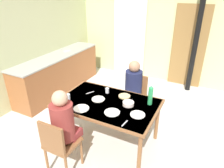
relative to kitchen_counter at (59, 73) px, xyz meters
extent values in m
plane|color=silver|center=(1.64, -1.00, -0.45)|extent=(7.26, 7.26, 0.00)
cube|color=#C4CE90|center=(1.64, 1.79, 0.82)|extent=(4.14, 0.10, 2.54)
cube|color=beige|center=(-0.33, -0.30, 0.82)|extent=(0.10, 4.19, 2.54)
cube|color=olive|center=(2.69, 1.71, 0.55)|extent=(0.80, 0.05, 2.00)
cylinder|color=black|center=(2.85, 1.44, 0.82)|extent=(0.12, 0.12, 2.54)
cube|color=white|center=(1.12, 1.69, 0.62)|extent=(0.90, 0.03, 2.13)
cube|color=#95572F|center=(0.00, 0.00, -0.02)|extent=(0.60, 2.48, 0.87)
cube|color=#9E9E99|center=(0.00, 0.00, 0.43)|extent=(0.61, 2.53, 0.03)
cylinder|color=#B7B7BC|center=(0.00, 0.37, 0.45)|extent=(0.21, 0.21, 0.01)
cube|color=brown|center=(1.95, -1.14, 0.28)|extent=(1.53, 0.98, 0.04)
cube|color=beige|center=(1.95, -1.14, 0.30)|extent=(1.47, 0.94, 0.00)
cylinder|color=brown|center=(1.26, -1.56, -0.09)|extent=(0.06, 0.06, 0.71)
cylinder|color=brown|center=(2.65, -1.56, -0.09)|extent=(0.06, 0.06, 0.71)
cylinder|color=brown|center=(1.26, -0.72, -0.09)|extent=(0.06, 0.06, 0.71)
cylinder|color=brown|center=(2.65, -0.72, -0.09)|extent=(0.06, 0.06, 0.71)
cube|color=brown|center=(1.67, -1.91, 0.00)|extent=(0.40, 0.40, 0.04)
cube|color=brown|center=(1.67, -2.09, 0.21)|extent=(0.38, 0.04, 0.42)
cylinder|color=brown|center=(1.50, -1.74, -0.25)|extent=(0.04, 0.04, 0.41)
cylinder|color=brown|center=(1.84, -1.74, -0.25)|extent=(0.04, 0.04, 0.41)
cylinder|color=brown|center=(1.50, -2.08, -0.25)|extent=(0.04, 0.04, 0.41)
cube|color=brown|center=(2.09, -0.37, 0.00)|extent=(0.40, 0.40, 0.04)
cube|color=brown|center=(2.09, -0.19, 0.21)|extent=(0.38, 0.04, 0.42)
cylinder|color=brown|center=(2.26, -0.54, -0.25)|extent=(0.04, 0.04, 0.41)
cylinder|color=brown|center=(1.92, -0.54, -0.25)|extent=(0.04, 0.04, 0.41)
cylinder|color=brown|center=(2.26, -0.20, -0.25)|extent=(0.04, 0.04, 0.41)
cylinder|color=brown|center=(1.92, -0.20, -0.25)|extent=(0.04, 0.04, 0.41)
cube|color=maroon|center=(1.67, -1.75, 0.06)|extent=(0.30, 0.22, 0.12)
cylinder|color=maroon|center=(1.67, -1.86, 0.32)|extent=(0.30, 0.30, 0.52)
sphere|color=tan|center=(1.67, -1.86, 0.67)|extent=(0.20, 0.20, 0.20)
cube|color=#272D40|center=(2.09, -0.53, 0.06)|extent=(0.30, 0.22, 0.12)
cylinder|color=#1E2347|center=(2.09, -0.42, 0.32)|extent=(0.30, 0.30, 0.52)
sphere|color=#A87A5B|center=(2.09, -0.42, 0.67)|extent=(0.20, 0.20, 0.20)
cylinder|color=green|center=(2.54, -0.89, 0.44)|extent=(0.07, 0.07, 0.28)
cone|color=green|center=(2.54, -0.89, 0.59)|extent=(0.05, 0.05, 0.04)
cylinder|color=silver|center=(2.26, -1.07, 0.33)|extent=(0.17, 0.17, 0.05)
cylinder|color=white|center=(1.78, -1.12, 0.31)|extent=(0.21, 0.21, 0.01)
cylinder|color=white|center=(2.48, -1.25, 0.31)|extent=(0.21, 0.21, 0.01)
cylinder|color=white|center=(1.69, -1.47, 0.31)|extent=(0.23, 0.23, 0.01)
cylinder|color=white|center=(2.14, -1.36, 0.31)|extent=(0.22, 0.22, 0.01)
cylinder|color=silver|center=(1.80, -0.87, 0.35)|extent=(0.06, 0.06, 0.09)
cylinder|color=silver|center=(1.36, -1.33, 0.35)|extent=(0.06, 0.06, 0.09)
cylinder|color=#DBB77A|center=(2.11, -0.86, 0.31)|extent=(0.19, 0.19, 0.02)
cube|color=silver|center=(1.54, -0.99, 0.30)|extent=(0.09, 0.14, 0.00)
cube|color=silver|center=(2.40, -1.50, 0.30)|extent=(0.03, 0.15, 0.00)
camera|label=1|loc=(3.23, -3.51, 1.92)|focal=32.82mm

